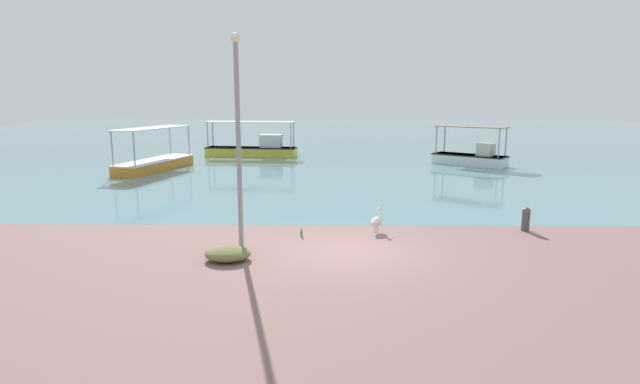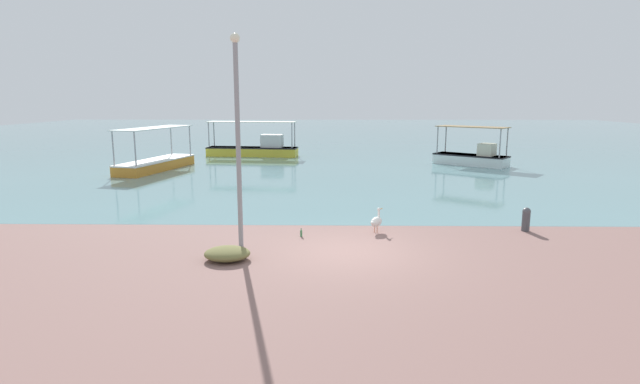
% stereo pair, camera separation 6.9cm
% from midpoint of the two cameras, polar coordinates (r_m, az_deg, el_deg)
% --- Properties ---
extents(ground, '(120.00, 120.00, 0.00)m').
position_cam_midpoint_polar(ground, '(14.42, 3.21, -6.82)').
color(ground, '#88635C').
extents(harbor_water, '(110.00, 90.00, 0.00)m').
position_cam_midpoint_polar(harbor_water, '(61.90, 1.40, 6.58)').
color(harbor_water, '#639095').
rests_on(harbor_water, ground).
extents(fishing_boat_near_left, '(3.15, 6.81, 2.60)m').
position_cam_midpoint_polar(fishing_boat_near_left, '(32.30, -18.40, 3.29)').
color(fishing_boat_near_left, orange).
rests_on(fishing_boat_near_left, harbor_water).
extents(fishing_boat_far_left, '(4.72, 4.16, 2.54)m').
position_cam_midpoint_polar(fishing_boat_far_left, '(34.48, 16.85, 3.93)').
color(fishing_boat_far_left, white).
rests_on(fishing_boat_far_left, harbor_water).
extents(fishing_boat_far_right, '(7.05, 2.23, 2.63)m').
position_cam_midpoint_polar(fishing_boat_far_right, '(38.55, -7.57, 5.01)').
color(fishing_boat_far_right, gold).
rests_on(fishing_boat_far_right, harbor_water).
extents(pelican, '(0.55, 0.72, 0.80)m').
position_cam_midpoint_polar(pelican, '(16.43, 6.36, -3.33)').
color(pelican, '#E0997A').
rests_on(pelican, ground).
extents(lamp_post, '(0.28, 0.28, 6.10)m').
position_cam_midpoint_polar(lamp_post, '(14.50, -9.47, 6.91)').
color(lamp_post, gray).
rests_on(lamp_post, ground).
extents(mooring_bollard, '(0.27, 0.27, 0.79)m').
position_cam_midpoint_polar(mooring_bollard, '(17.85, 22.37, -2.79)').
color(mooring_bollard, '#47474C').
rests_on(mooring_bollard, ground).
extents(net_pile, '(1.25, 1.06, 0.36)m').
position_cam_midpoint_polar(net_pile, '(13.84, -10.63, -6.95)').
color(net_pile, olive).
rests_on(net_pile, ground).
extents(glass_bottle, '(0.07, 0.07, 0.27)m').
position_cam_midpoint_polar(glass_bottle, '(15.91, -2.26, -4.73)').
color(glass_bottle, '#3F7F4C').
rests_on(glass_bottle, ground).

